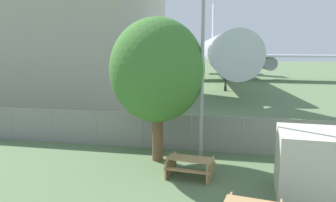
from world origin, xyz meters
The scene contains 6 objects.
hangar_building centered at (-20.69, 26.59, 5.84)m, with size 28.84×15.56×13.28m.
perimeter_fence centered at (0.00, 10.71, 0.92)m, with size 56.07×0.07×1.84m.
airplane centered at (-0.38, 46.08, 4.42)m, with size 36.86×46.06×13.63m.
picnic_bench_open_grass centered at (0.40, 7.43, 0.48)m, with size 2.01×1.62×0.76m.
tree_left_of_cabin centered at (-1.34, 9.07, 4.15)m, with size 4.22×4.22×6.49m.
light_mast centered at (0.69, 8.78, 5.30)m, with size 0.44×0.44×8.81m.
Camera 1 is at (2.00, -5.10, 5.19)m, focal length 35.00 mm.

